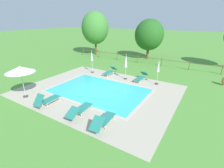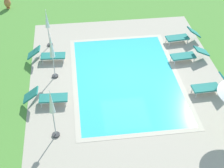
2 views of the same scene
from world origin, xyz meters
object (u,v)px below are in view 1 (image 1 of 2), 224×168
at_px(sun_lounger_north_far, 110,71).
at_px(terracotta_urn_near_fence, 224,81).
at_px(patio_umbrella_open_foreground, 20,70).
at_px(patio_umbrella_closed_row_west, 126,63).
at_px(sun_lounger_north_near_steps, 47,99).
at_px(sun_lounger_north_end, 104,120).
at_px(sun_lounger_north_mid, 80,109).
at_px(tree_far_west, 149,35).
at_px(tree_centre, 95,28).
at_px(patio_umbrella_closed_row_mid_west, 92,58).
at_px(sun_lounger_south_near_corner, 141,77).
at_px(patio_umbrella_closed_row_mid_east, 158,69).

relative_size(sun_lounger_north_far, terracotta_urn_near_fence, 2.67).
bearing_deg(patio_umbrella_open_foreground, patio_umbrella_closed_row_west, 58.36).
bearing_deg(sun_lounger_north_near_steps, sun_lounger_north_far, 88.79).
bearing_deg(sun_lounger_north_end, sun_lounger_north_near_steps, -179.15).
bearing_deg(sun_lounger_north_mid, sun_lounger_north_far, 109.11).
relative_size(tree_far_west, tree_centre, 0.83).
relative_size(sun_lounger_north_mid, patio_umbrella_closed_row_mid_west, 0.86).
relative_size(sun_lounger_north_near_steps, terracotta_urn_near_fence, 2.49).
distance_m(sun_lounger_north_near_steps, sun_lounger_north_end, 4.64).
xyz_separation_m(sun_lounger_south_near_corner, patio_umbrella_open_foreground, (-6.09, -7.88, 1.79)).
bearing_deg(patio_umbrella_closed_row_mid_east, tree_centre, 148.81).
xyz_separation_m(sun_lounger_north_end, terracotta_urn_near_fence, (5.71, 10.53, 0.04)).
xyz_separation_m(patio_umbrella_open_foreground, tree_centre, (-5.02, 15.48, 2.01)).
bearing_deg(patio_umbrella_closed_row_west, patio_umbrella_closed_row_mid_east, 5.66).
bearing_deg(tree_centre, sun_lounger_north_far, -45.01).
xyz_separation_m(terracotta_urn_near_fence, tree_far_west, (-9.51, 6.32, 2.99)).
bearing_deg(patio_umbrella_closed_row_west, sun_lounger_north_far, 170.48).
relative_size(sun_lounger_north_near_steps, sun_lounger_south_near_corner, 0.93).
height_order(sun_lounger_north_mid, patio_umbrella_open_foreground, patio_umbrella_open_foreground).
relative_size(patio_umbrella_closed_row_mid_west, tree_centre, 0.37).
bearing_deg(patio_umbrella_closed_row_mid_west, sun_lounger_south_near_corner, 4.34).
bearing_deg(tree_centre, sun_lounger_south_near_corner, -34.35).
distance_m(sun_lounger_south_near_corner, patio_umbrella_closed_row_west, 1.98).
bearing_deg(tree_centre, patio_umbrella_closed_row_mid_west, -55.20).
bearing_deg(patio_umbrella_closed_row_mid_east, sun_lounger_north_end, -94.24).
xyz_separation_m(sun_lounger_north_end, sun_lounger_south_near_corner, (-0.99, 7.70, 0.00)).
bearing_deg(sun_lounger_north_far, sun_lounger_north_near_steps, -91.21).
bearing_deg(patio_umbrella_closed_row_mid_east, patio_umbrella_closed_row_mid_west, -177.22).
relative_size(sun_lounger_north_mid, tree_centre, 0.32).
relative_size(patio_umbrella_open_foreground, patio_umbrella_closed_row_mid_east, 1.08).
distance_m(patio_umbrella_closed_row_west, tree_centre, 12.77).
xyz_separation_m(patio_umbrella_closed_row_mid_west, tree_centre, (-5.57, 8.02, 2.53)).
bearing_deg(sun_lounger_north_end, sun_lounger_south_near_corner, 97.35).
relative_size(sun_lounger_north_end, patio_umbrella_closed_row_west, 0.82).
bearing_deg(sun_lounger_north_end, patio_umbrella_closed_row_mid_east, 85.76).
bearing_deg(sun_lounger_north_far, sun_lounger_south_near_corner, 0.66).
height_order(patio_umbrella_open_foreground, patio_umbrella_closed_row_mid_east, patio_umbrella_open_foreground).
bearing_deg(sun_lounger_north_near_steps, tree_far_west, 87.14).
bearing_deg(sun_lounger_north_mid, patio_umbrella_open_foreground, -175.80).
relative_size(sun_lounger_north_near_steps, sun_lounger_north_mid, 0.89).
distance_m(sun_lounger_north_mid, patio_umbrella_closed_row_west, 7.26).
xyz_separation_m(patio_umbrella_closed_row_mid_east, terracotta_urn_near_fence, (5.15, 2.90, -1.05)).
relative_size(sun_lounger_north_mid, terracotta_urn_near_fence, 2.79).
xyz_separation_m(terracotta_urn_near_fence, tree_centre, (-17.82, 4.77, 3.76)).
bearing_deg(sun_lounger_north_mid, sun_lounger_north_end, -6.17).
distance_m(sun_lounger_south_near_corner, tree_centre, 13.99).
bearing_deg(sun_lounger_north_end, sun_lounger_north_mid, 173.83).
bearing_deg(terracotta_urn_near_fence, sun_lounger_north_far, -164.28).
distance_m(sun_lounger_north_end, patio_umbrella_closed_row_west, 7.83).
distance_m(sun_lounger_north_mid, sun_lounger_north_end, 1.90).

